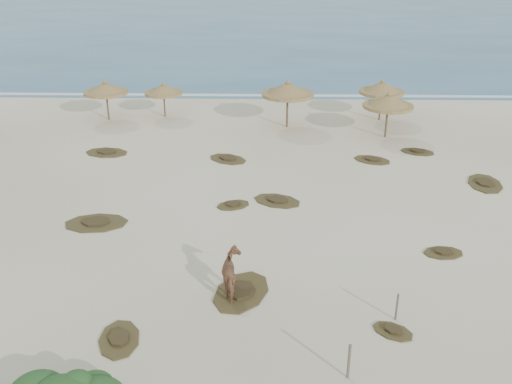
% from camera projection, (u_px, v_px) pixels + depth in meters
% --- Properties ---
extents(ground, '(160.00, 160.00, 0.00)m').
position_uv_depth(ground, '(224.00, 274.00, 21.46)').
color(ground, '#EFE0C5').
rests_on(ground, ground).
extents(ocean, '(200.00, 100.00, 0.01)m').
position_uv_depth(ocean, '(259.00, 15.00, 89.74)').
color(ocean, '#275977').
rests_on(ocean, ground).
extents(foam_line, '(70.00, 0.60, 0.01)m').
position_uv_depth(foam_line, '(248.00, 95.00, 45.13)').
color(foam_line, silver).
rests_on(foam_line, ground).
extents(palapa_1, '(3.51, 3.51, 2.79)m').
position_uv_depth(palapa_1, '(106.00, 89.00, 38.39)').
color(palapa_1, brown).
rests_on(palapa_1, ground).
extents(palapa_2, '(3.09, 3.09, 2.47)m').
position_uv_depth(palapa_2, '(163.00, 90.00, 39.12)').
color(palapa_2, brown).
rests_on(palapa_2, ground).
extents(palapa_3, '(3.78, 3.78, 3.19)m').
position_uv_depth(palapa_3, '(288.00, 90.00, 36.82)').
color(palapa_3, brown).
rests_on(palapa_3, ground).
extents(palapa_4, '(3.05, 3.05, 2.85)m').
position_uv_depth(palapa_4, '(382.00, 88.00, 38.30)').
color(palapa_4, brown).
rests_on(palapa_4, ground).
extents(palapa_5, '(3.16, 3.16, 2.93)m').
position_uv_depth(palapa_5, '(388.00, 102.00, 34.97)').
color(palapa_5, brown).
rests_on(palapa_5, ground).
extents(horse, '(1.09, 1.86, 1.48)m').
position_uv_depth(horse, '(233.00, 274.00, 20.09)').
color(horse, '#966844').
rests_on(horse, ground).
extents(fence_post_near, '(0.10, 0.10, 1.18)m').
position_uv_depth(fence_post_near, '(349.00, 361.00, 16.20)').
color(fence_post_near, '#675F4D').
rests_on(fence_post_near, ground).
extents(fence_post_far, '(0.08, 0.08, 1.01)m').
position_uv_depth(fence_post_far, '(397.00, 307.00, 18.70)').
color(fence_post_far, '#675F4D').
rests_on(fence_post_far, ground).
extents(scrub_1, '(2.95, 2.07, 0.16)m').
position_uv_depth(scrub_1, '(96.00, 223.00, 25.15)').
color(scrub_1, '#4C4321').
rests_on(scrub_1, ground).
extents(scrub_2, '(1.90, 1.64, 0.16)m').
position_uv_depth(scrub_2, '(233.00, 205.00, 26.80)').
color(scrub_2, '#4C4321').
rests_on(scrub_2, ground).
extents(scrub_3, '(2.73, 2.31, 0.16)m').
position_uv_depth(scrub_3, '(277.00, 201.00, 27.23)').
color(scrub_3, '#4C4321').
rests_on(scrub_3, ground).
extents(scrub_4, '(1.70, 1.19, 0.16)m').
position_uv_depth(scrub_4, '(443.00, 252.00, 22.79)').
color(scrub_4, '#4C4321').
rests_on(scrub_4, ground).
extents(scrub_5, '(2.05, 2.81, 0.16)m').
position_uv_depth(scrub_5, '(485.00, 183.00, 29.12)').
color(scrub_5, '#4C4321').
rests_on(scrub_5, ground).
extents(scrub_6, '(2.78, 2.06, 0.16)m').
position_uv_depth(scrub_6, '(107.00, 152.00, 33.24)').
color(scrub_6, '#4C4321').
rests_on(scrub_6, ground).
extents(scrub_7, '(2.46, 2.12, 0.16)m').
position_uv_depth(scrub_7, '(372.00, 160.00, 32.15)').
color(scrub_7, '#4C4321').
rests_on(scrub_7, ground).
extents(scrub_9, '(2.70, 3.26, 0.16)m').
position_uv_depth(scrub_9, '(241.00, 292.00, 20.30)').
color(scrub_9, '#4C4321').
rests_on(scrub_9, ground).
extents(scrub_10, '(2.25, 1.86, 0.16)m').
position_uv_depth(scrub_10, '(418.00, 152.00, 33.36)').
color(scrub_10, '#4C4321').
rests_on(scrub_10, ground).
extents(scrub_11, '(1.61, 2.18, 0.16)m').
position_uv_depth(scrub_11, '(119.00, 339.00, 17.93)').
color(scrub_11, '#4C4321').
rests_on(scrub_11, ground).
extents(scrub_12, '(1.60, 1.47, 0.16)m').
position_uv_depth(scrub_12, '(393.00, 331.00, 18.29)').
color(scrub_12, '#4C4321').
rests_on(scrub_12, ground).
extents(scrub_13, '(2.72, 2.45, 0.16)m').
position_uv_depth(scrub_13, '(228.00, 159.00, 32.28)').
color(scrub_13, '#4C4321').
rests_on(scrub_13, ground).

